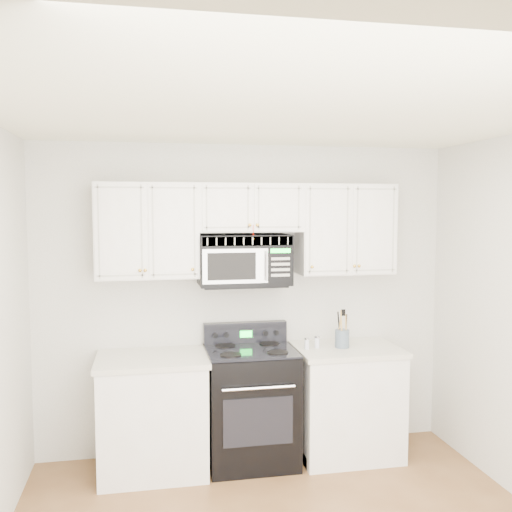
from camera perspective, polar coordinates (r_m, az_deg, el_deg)
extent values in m
cube|color=white|center=(3.15, 4.68, 14.44)|extent=(3.50, 3.50, 0.01)
cube|color=silver|center=(4.88, -1.02, -4.30)|extent=(3.50, 0.01, 2.60)
cube|color=white|center=(4.72, -10.28, -15.51)|extent=(0.82, 0.63, 0.88)
cube|color=beige|center=(4.58, -10.37, -10.10)|extent=(0.86, 0.65, 0.04)
cube|color=black|center=(4.90, -10.21, -19.63)|extent=(0.82, 0.55, 0.10)
cube|color=white|center=(4.99, 9.03, -14.33)|extent=(0.82, 0.63, 0.88)
cube|color=beige|center=(4.86, 9.10, -9.20)|extent=(0.86, 0.65, 0.04)
cube|color=black|center=(5.17, 8.81, -18.28)|extent=(0.82, 0.55, 0.10)
cube|color=black|center=(4.79, -0.52, -14.84)|extent=(0.71, 0.61, 0.92)
cube|color=black|center=(4.51, 0.22, -16.26)|extent=(0.54, 0.01, 0.37)
cylinder|color=silver|center=(4.40, 0.29, -13.09)|extent=(0.56, 0.02, 0.02)
cube|color=black|center=(4.66, -0.52, -9.45)|extent=(0.71, 0.61, 0.02)
cube|color=black|center=(4.89, -1.09, -7.70)|extent=(0.71, 0.08, 0.19)
cube|color=#0BE12C|center=(4.85, -1.00, -7.81)|extent=(0.10, 0.00, 0.06)
cube|color=white|center=(4.58, -10.83, 2.51)|extent=(0.80, 0.33, 0.75)
cube|color=white|center=(4.87, 8.87, 2.67)|extent=(0.80, 0.33, 0.75)
cube|color=white|center=(4.65, -0.67, 4.85)|extent=(0.84, 0.33, 0.39)
sphere|color=gold|center=(4.41, -11.02, -1.42)|extent=(0.03, 0.03, 0.03)
sphere|color=gold|center=(4.43, -6.35, -1.34)|extent=(0.03, 0.03, 0.03)
sphere|color=gold|center=(4.61, 5.64, -1.10)|extent=(0.03, 0.03, 0.03)
sphere|color=gold|center=(4.72, 9.83, -1.00)|extent=(0.03, 0.03, 0.03)
sphere|color=gold|center=(4.46, -0.62, 3.11)|extent=(0.03, 0.03, 0.03)
sphere|color=gold|center=(4.47, 0.14, 3.12)|extent=(0.03, 0.03, 0.03)
cylinder|color=#C20D00|center=(4.47, -0.28, 2.45)|extent=(0.01, 0.00, 0.10)
sphere|color=gold|center=(4.47, -0.28, 1.73)|extent=(0.03, 0.03, 0.03)
cube|color=black|center=(4.64, -1.20, -0.35)|extent=(0.74, 0.37, 0.41)
cube|color=#AEACA5|center=(4.46, -0.81, 1.50)|extent=(0.72, 0.01, 0.07)
cube|color=#B0B0B0|center=(4.44, -2.06, -1.03)|extent=(0.52, 0.01, 0.27)
cube|color=black|center=(4.43, -2.43, -1.04)|extent=(0.38, 0.01, 0.21)
cube|color=black|center=(4.51, 2.45, -0.94)|extent=(0.20, 0.01, 0.27)
cube|color=#0BE12C|center=(4.50, 2.48, 0.53)|extent=(0.16, 0.00, 0.03)
cylinder|color=silver|center=(4.45, 1.11, -1.01)|extent=(0.02, 0.02, 0.23)
cylinder|color=#505E70|center=(4.82, 8.61, -8.17)|extent=(0.12, 0.12, 0.15)
cylinder|color=#B48A46|center=(4.81, 8.99, -7.29)|extent=(0.01, 0.01, 0.26)
cylinder|color=black|center=(4.82, 8.33, -7.14)|extent=(0.01, 0.01, 0.28)
cylinder|color=#B48A46|center=(4.77, 8.56, -7.16)|extent=(0.01, 0.01, 0.30)
cylinder|color=black|center=(4.82, 8.99, -7.29)|extent=(0.01, 0.01, 0.26)
cylinder|color=#B48A46|center=(4.82, 8.32, -7.14)|extent=(0.01, 0.01, 0.28)
cylinder|color=silver|center=(4.74, 5.11, -8.79)|extent=(0.04, 0.04, 0.08)
cylinder|color=silver|center=(4.73, 5.11, -8.22)|extent=(0.04, 0.04, 0.02)
cylinder|color=silver|center=(4.78, 6.12, -8.63)|extent=(0.04, 0.04, 0.09)
cylinder|color=silver|center=(4.77, 6.13, -8.03)|extent=(0.04, 0.04, 0.02)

